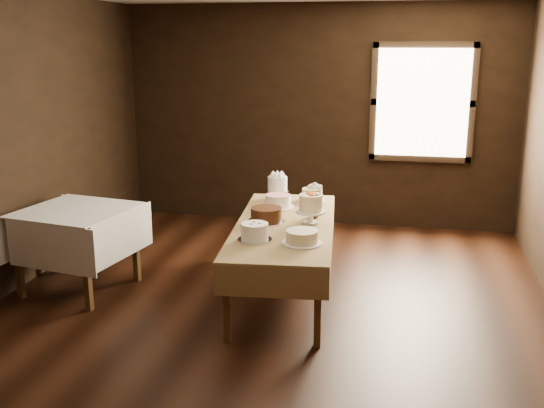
# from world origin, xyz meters

# --- Properties ---
(floor) EXTENTS (5.00, 6.00, 0.01)m
(floor) POSITION_xyz_m (0.00, 0.00, 0.00)
(floor) COLOR black
(floor) RESTS_ON ground
(wall_back) EXTENTS (5.00, 0.02, 2.80)m
(wall_back) POSITION_xyz_m (0.00, 3.00, 1.40)
(wall_back) COLOR black
(wall_back) RESTS_ON ground
(wall_front) EXTENTS (5.00, 0.02, 2.80)m
(wall_front) POSITION_xyz_m (0.00, -3.00, 1.40)
(wall_front) COLOR black
(wall_front) RESTS_ON ground
(window) EXTENTS (1.10, 0.05, 1.30)m
(window) POSITION_xyz_m (1.30, 2.94, 1.60)
(window) COLOR #FFEABF
(window) RESTS_ON wall_back
(display_table) EXTENTS (1.09, 2.32, 0.70)m
(display_table) POSITION_xyz_m (0.06, 0.49, 0.64)
(display_table) COLOR #462C12
(display_table) RESTS_ON ground
(side_table) EXTENTS (1.09, 1.09, 0.80)m
(side_table) POSITION_xyz_m (-1.88, 0.19, 0.70)
(side_table) COLOR #462C12
(side_table) RESTS_ON ground
(cake_meringue) EXTENTS (0.24, 0.24, 0.26)m
(cake_meringue) POSITION_xyz_m (-0.19, 1.36, 0.81)
(cake_meringue) COLOR silver
(cake_meringue) RESTS_ON display_table
(cake_speckled) EXTENTS (0.27, 0.27, 0.13)m
(cake_speckled) POSITION_xyz_m (0.18, 1.40, 0.76)
(cake_speckled) COLOR white
(cake_speckled) RESTS_ON display_table
(cake_lattice) EXTENTS (0.36, 0.36, 0.12)m
(cake_lattice) POSITION_xyz_m (-0.11, 1.04, 0.75)
(cake_lattice) COLOR white
(cake_lattice) RESTS_ON display_table
(cake_chocolate) EXTENTS (0.40, 0.40, 0.14)m
(cake_chocolate) POSITION_xyz_m (-0.12, 0.50, 0.76)
(cake_chocolate) COLOR silver
(cake_chocolate) RESTS_ON display_table
(cake_flowers) EXTENTS (0.28, 0.28, 0.29)m
(cake_flowers) POSITION_xyz_m (0.30, 0.53, 0.82)
(cake_flowers) COLOR white
(cake_flowers) RESTS_ON display_table
(cake_swirl) EXTENTS (0.29, 0.29, 0.15)m
(cake_swirl) POSITION_xyz_m (-0.09, -0.06, 0.77)
(cake_swirl) COLOR silver
(cake_swirl) RESTS_ON display_table
(cake_cream) EXTENTS (0.37, 0.37, 0.12)m
(cake_cream) POSITION_xyz_m (0.31, -0.07, 0.75)
(cake_cream) COLOR white
(cake_cream) RESTS_ON display_table
(cake_server_b) EXTENTS (0.21, 0.16, 0.01)m
(cake_server_b) POSITION_xyz_m (0.35, 0.17, 0.70)
(cake_server_b) COLOR silver
(cake_server_b) RESTS_ON display_table
(cake_server_c) EXTENTS (0.07, 0.24, 0.01)m
(cake_server_c) POSITION_xyz_m (-0.05, 0.78, 0.70)
(cake_server_c) COLOR silver
(cake_server_c) RESTS_ON display_table
(cake_server_d) EXTENTS (0.09, 0.24, 0.01)m
(cake_server_d) POSITION_xyz_m (0.30, 0.77, 0.70)
(cake_server_d) COLOR silver
(cake_server_d) RESTS_ON display_table
(cake_server_e) EXTENTS (0.23, 0.13, 0.01)m
(cake_server_e) POSITION_xyz_m (-0.17, 0.24, 0.70)
(cake_server_e) COLOR silver
(cake_server_e) RESTS_ON display_table
(flower_vase) EXTENTS (0.14, 0.14, 0.12)m
(flower_vase) POSITION_xyz_m (0.30, 0.74, 0.75)
(flower_vase) COLOR #2D2823
(flower_vase) RESTS_ON display_table
(flower_bouquet) EXTENTS (0.14, 0.14, 0.20)m
(flower_bouquet) POSITION_xyz_m (0.30, 0.74, 0.93)
(flower_bouquet) COLOR white
(flower_bouquet) RESTS_ON flower_vase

